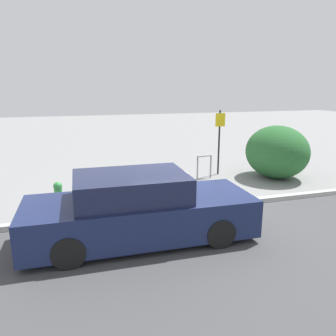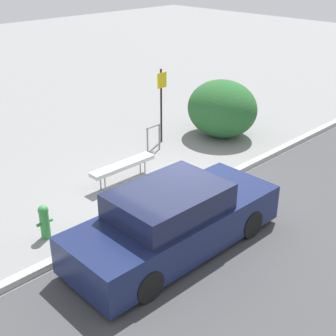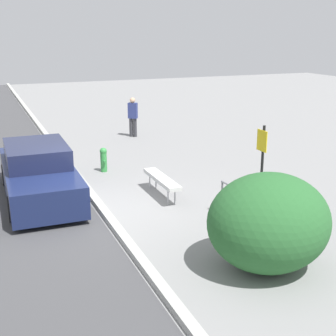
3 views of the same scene
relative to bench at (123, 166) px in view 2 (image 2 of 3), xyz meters
The scene contains 8 objects.
ground_plane 1.85m from the bench, 78.57° to the right, with size 60.00×60.00×0.00m, color gray.
curb 1.84m from the bench, 78.57° to the right, with size 60.00×0.20×0.13m.
bench is the anchor object (origin of this frame).
bike_rack 2.12m from the bench, 25.33° to the left, with size 0.55×0.08×0.83m.
sign_post 3.09m from the bench, 26.42° to the left, with size 0.36×0.08×2.30m.
fire_hydrant 2.93m from the bench, 163.42° to the right, with size 0.36×0.22×0.77m.
shrub_hedge 4.41m from the bench, ahead, with size 2.07×2.29×1.82m.
parked_car_near 3.24m from the bench, 111.35° to the right, with size 4.64×1.81×1.41m.
Camera 2 is at (-7.16, -6.78, 5.54)m, focal length 50.00 mm.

